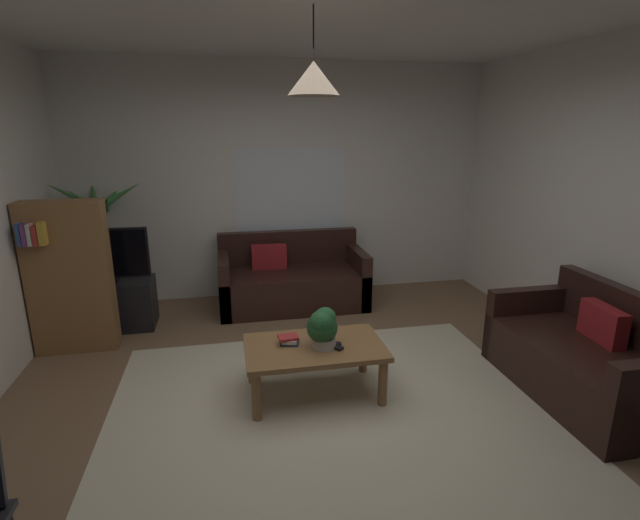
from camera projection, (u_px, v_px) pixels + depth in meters
name	position (u px, v px, depth m)	size (l,w,h in m)	color
floor	(328.00, 406.00, 3.53)	(4.91, 5.16, 0.02)	brown
rug	(334.00, 420.00, 3.34)	(3.19, 2.84, 0.01)	beige
wall_back	(282.00, 182.00, 5.61)	(5.03, 0.06, 2.75)	silver
window_pane	(291.00, 195.00, 5.65)	(1.32, 0.01, 1.11)	white
couch_under_window	(292.00, 282.00, 5.45)	(1.66, 0.81, 0.82)	black
couch_right_side	(587.00, 361.00, 3.61)	(0.81, 1.47, 0.82)	black
coffee_table	(315.00, 353.00, 3.59)	(1.05, 0.63, 0.41)	olive
book_on_table_0	(290.00, 342.00, 3.60)	(0.14, 0.11, 0.02)	#2D4C8C
book_on_table_1	(290.00, 340.00, 3.59)	(0.11, 0.12, 0.03)	beige
book_on_table_2	(288.00, 337.00, 3.58)	(0.15, 0.11, 0.02)	#B22D2D
remote_on_table_0	(331.00, 344.00, 3.56)	(0.05, 0.16, 0.02)	black
remote_on_table_1	(334.00, 346.00, 3.54)	(0.05, 0.16, 0.02)	black
potted_plant_on_table	(323.00, 326.00, 3.49)	(0.23, 0.24, 0.32)	beige
tv_stand	(109.00, 305.00, 4.82)	(0.90, 0.44, 0.50)	black
tv	(102.00, 255.00, 4.66)	(0.90, 0.16, 0.55)	black
potted_palm_corner	(102.00, 247.00, 5.11)	(0.95, 0.87, 1.51)	#B77051
bookshelf_corner	(69.00, 277.00, 4.23)	(0.70, 0.31, 1.40)	olive
pendant_lamp	(314.00, 78.00, 3.05)	(0.35, 0.35, 0.54)	black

